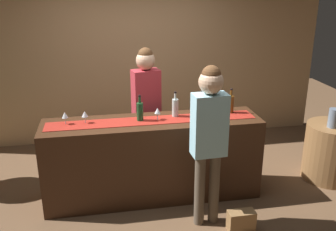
{
  "coord_description": "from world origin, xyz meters",
  "views": [
    {
      "loc": [
        -0.57,
        -4.02,
        2.47
      ],
      "look_at": [
        0.18,
        0.0,
        1.01
      ],
      "focal_mm": 40.86,
      "sensor_mm": 36.0,
      "label": 1
    }
  ],
  "objects_px": {
    "wine_glass_near_customer": "(157,111)",
    "handbag": "(241,221)",
    "wine_bottle_clear": "(175,107)",
    "bartender": "(146,99)",
    "wine_glass_far_end": "(65,115)",
    "wine_glass_mid_counter": "(85,114)",
    "customer_sipping": "(209,130)",
    "round_side_table": "(331,152)",
    "vase_on_side_table": "(334,118)",
    "wine_bottle_green": "(140,111)",
    "wine_bottle_amber": "(231,104)"
  },
  "relations": [
    {
      "from": "wine_glass_near_customer",
      "to": "handbag",
      "type": "distance_m",
      "value": 1.48
    },
    {
      "from": "wine_bottle_clear",
      "to": "bartender",
      "type": "bearing_deg",
      "value": 119.0
    },
    {
      "from": "wine_bottle_clear",
      "to": "wine_glass_far_end",
      "type": "bearing_deg",
      "value": -178.59
    },
    {
      "from": "wine_glass_mid_counter",
      "to": "bartender",
      "type": "relative_size",
      "value": 0.08
    },
    {
      "from": "customer_sipping",
      "to": "wine_glass_mid_counter",
      "type": "bearing_deg",
      "value": 147.14
    },
    {
      "from": "wine_bottle_clear",
      "to": "wine_glass_mid_counter",
      "type": "bearing_deg",
      "value": -178.02
    },
    {
      "from": "wine_glass_far_end",
      "to": "handbag",
      "type": "xyz_separation_m",
      "value": [
        1.75,
        -0.9,
        -0.96
      ]
    },
    {
      "from": "round_side_table",
      "to": "handbag",
      "type": "distance_m",
      "value": 1.78
    },
    {
      "from": "wine_glass_near_customer",
      "to": "round_side_table",
      "type": "xyz_separation_m",
      "value": [
        2.27,
        0.0,
        -0.7
      ]
    },
    {
      "from": "wine_bottle_clear",
      "to": "round_side_table",
      "type": "bearing_deg",
      "value": -1.95
    },
    {
      "from": "wine_glass_near_customer",
      "to": "vase_on_side_table",
      "type": "distance_m",
      "value": 2.2
    },
    {
      "from": "wine_bottle_green",
      "to": "vase_on_side_table",
      "type": "relative_size",
      "value": 1.26
    },
    {
      "from": "wine_glass_mid_counter",
      "to": "bartender",
      "type": "bearing_deg",
      "value": 35.21
    },
    {
      "from": "bartender",
      "to": "vase_on_side_table",
      "type": "height_order",
      "value": "bartender"
    },
    {
      "from": "bartender",
      "to": "round_side_table",
      "type": "height_order",
      "value": "bartender"
    },
    {
      "from": "wine_glass_near_customer",
      "to": "round_side_table",
      "type": "bearing_deg",
      "value": 0.1
    },
    {
      "from": "wine_bottle_clear",
      "to": "round_side_table",
      "type": "height_order",
      "value": "wine_bottle_clear"
    },
    {
      "from": "wine_bottle_amber",
      "to": "customer_sipping",
      "type": "height_order",
      "value": "customer_sipping"
    },
    {
      "from": "handbag",
      "to": "wine_glass_near_customer",
      "type": "bearing_deg",
      "value": 130.44
    },
    {
      "from": "wine_glass_far_end",
      "to": "wine_bottle_clear",
      "type": "bearing_deg",
      "value": 1.41
    },
    {
      "from": "wine_glass_far_end",
      "to": "wine_bottle_green",
      "type": "bearing_deg",
      "value": -2.34
    },
    {
      "from": "vase_on_side_table",
      "to": "wine_glass_far_end",
      "type": "bearing_deg",
      "value": 178.23
    },
    {
      "from": "wine_bottle_clear",
      "to": "handbag",
      "type": "relative_size",
      "value": 1.08
    },
    {
      "from": "wine_glass_near_customer",
      "to": "bartender",
      "type": "relative_size",
      "value": 0.08
    },
    {
      "from": "wine_bottle_green",
      "to": "vase_on_side_table",
      "type": "bearing_deg",
      "value": -1.58
    },
    {
      "from": "wine_bottle_amber",
      "to": "handbag",
      "type": "distance_m",
      "value": 1.36
    },
    {
      "from": "wine_bottle_green",
      "to": "wine_glass_far_end",
      "type": "distance_m",
      "value": 0.82
    },
    {
      "from": "wine_bottle_amber",
      "to": "handbag",
      "type": "bearing_deg",
      "value": -99.66
    },
    {
      "from": "bartender",
      "to": "wine_glass_near_customer",
      "type": "bearing_deg",
      "value": 83.97
    },
    {
      "from": "wine_glass_near_customer",
      "to": "wine_glass_far_end",
      "type": "height_order",
      "value": "same"
    },
    {
      "from": "wine_glass_near_customer",
      "to": "customer_sipping",
      "type": "relative_size",
      "value": 0.08
    },
    {
      "from": "vase_on_side_table",
      "to": "wine_bottle_amber",
      "type": "bearing_deg",
      "value": 173.95
    },
    {
      "from": "wine_bottle_green",
      "to": "bartender",
      "type": "bearing_deg",
      "value": 75.64
    },
    {
      "from": "wine_bottle_green",
      "to": "wine_glass_far_end",
      "type": "relative_size",
      "value": 2.1
    },
    {
      "from": "bartender",
      "to": "handbag",
      "type": "xyz_separation_m",
      "value": [
        0.79,
        -1.43,
        -0.94
      ]
    },
    {
      "from": "bartender",
      "to": "customer_sipping",
      "type": "relative_size",
      "value": 0.99
    },
    {
      "from": "bartender",
      "to": "wine_bottle_amber",
      "type": "bearing_deg",
      "value": 141.32
    },
    {
      "from": "handbag",
      "to": "wine_glass_mid_counter",
      "type": "bearing_deg",
      "value": 149.71
    },
    {
      "from": "wine_glass_far_end",
      "to": "wine_bottle_amber",
      "type": "bearing_deg",
      "value": 1.14
    },
    {
      "from": "handbag",
      "to": "wine_bottle_clear",
      "type": "bearing_deg",
      "value": 118.79
    },
    {
      "from": "wine_bottle_amber",
      "to": "wine_glass_far_end",
      "type": "height_order",
      "value": "wine_bottle_amber"
    },
    {
      "from": "wine_bottle_amber",
      "to": "wine_bottle_green",
      "type": "relative_size",
      "value": 1.0
    },
    {
      "from": "wine_glass_far_end",
      "to": "bartender",
      "type": "bearing_deg",
      "value": 28.58
    },
    {
      "from": "handbag",
      "to": "round_side_table",
      "type": "bearing_deg",
      "value": 29.41
    },
    {
      "from": "vase_on_side_table",
      "to": "wine_bottle_green",
      "type": "bearing_deg",
      "value": 178.42
    },
    {
      "from": "wine_bottle_amber",
      "to": "wine_glass_near_customer",
      "type": "xyz_separation_m",
      "value": [
        -0.89,
        -0.08,
        -0.01
      ]
    },
    {
      "from": "bartender",
      "to": "vase_on_side_table",
      "type": "distance_m",
      "value": 2.34
    },
    {
      "from": "bartender",
      "to": "customer_sipping",
      "type": "height_order",
      "value": "customer_sipping"
    },
    {
      "from": "wine_bottle_clear",
      "to": "wine_bottle_green",
      "type": "relative_size",
      "value": 1.0
    },
    {
      "from": "wine_glass_near_customer",
      "to": "round_side_table",
      "type": "height_order",
      "value": "wine_glass_near_customer"
    }
  ]
}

